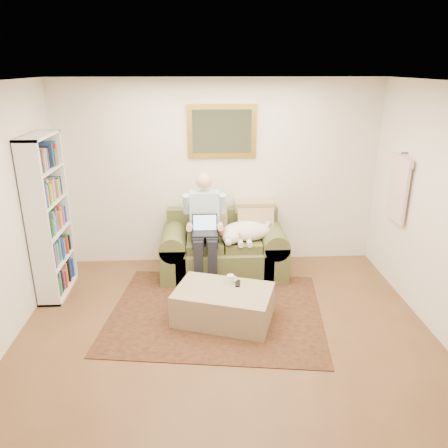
{
  "coord_description": "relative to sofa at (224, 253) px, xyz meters",
  "views": [
    {
      "loc": [
        -0.22,
        -3.49,
        2.74
      ],
      "look_at": [
        0.02,
        1.41,
        0.95
      ],
      "focal_mm": 35.0,
      "sensor_mm": 36.0,
      "label": 1
    }
  ],
  "objects": [
    {
      "name": "laptop",
      "position": [
        -0.25,
        -0.22,
        0.45
      ],
      "size": [
        0.33,
        0.26,
        0.24
      ],
      "color": "black",
      "rests_on": "seated_man"
    },
    {
      "name": "seated_man",
      "position": [
        -0.25,
        -0.16,
        0.42
      ],
      "size": [
        0.56,
        0.8,
        1.42
      ],
      "primitive_type": null,
      "color": "#8CBED8",
      "rests_on": "sofa"
    },
    {
      "name": "rug",
      "position": [
        -0.14,
        -1.05,
        -0.29
      ],
      "size": [
        2.68,
        2.26,
        0.01
      ],
      "primitive_type": "cube",
      "rotation": [
        0.0,
        0.0,
        -0.13
      ],
      "color": "black",
      "rests_on": "room_shell"
    },
    {
      "name": "coffee_mug",
      "position": [
        0.03,
        -1.07,
        0.14
      ],
      "size": [
        0.08,
        0.08,
        0.1
      ],
      "primitive_type": "cylinder",
      "color": "white",
      "rests_on": "ottoman"
    },
    {
      "name": "room_shell",
      "position": [
        -0.05,
        -1.68,
        1.01
      ],
      "size": [
        4.51,
        5.0,
        2.61
      ],
      "color": "brown",
      "rests_on": "ground"
    },
    {
      "name": "wall_mirror",
      "position": [
        0.0,
        0.43,
        1.61
      ],
      "size": [
        0.94,
        0.04,
        0.72
      ],
      "color": "gold",
      "rests_on": "room_shell"
    },
    {
      "name": "ottoman",
      "position": [
        -0.06,
        -1.22,
        -0.1
      ],
      "size": [
        1.22,
        0.97,
        0.39
      ],
      "primitive_type": "cube",
      "rotation": [
        0.0,
        0.0,
        -0.31
      ],
      "color": "tan",
      "rests_on": "room_shell"
    },
    {
      "name": "tv_remote",
      "position": [
        0.11,
        -1.1,
        0.1
      ],
      "size": [
        0.07,
        0.16,
        0.02
      ],
      "primitive_type": "cube",
      "rotation": [
        0.0,
        0.0,
        -0.13
      ],
      "color": "black",
      "rests_on": "ottoman"
    },
    {
      "name": "hanging_shirt",
      "position": [
        2.14,
        -0.44,
        1.06
      ],
      "size": [
        0.06,
        0.52,
        0.9
      ],
      "primitive_type": null,
      "color": "beige",
      "rests_on": "room_shell"
    },
    {
      "name": "sofa",
      "position": [
        0.0,
        0.0,
        0.0
      ],
      "size": [
        1.69,
        0.86,
        1.01
      ],
      "color": "brown",
      "rests_on": "room_shell"
    },
    {
      "name": "bookshelf",
      "position": [
        -2.15,
        -0.44,
        0.71
      ],
      "size": [
        0.28,
        0.8,
        2.0
      ],
      "primitive_type": null,
      "color": "white",
      "rests_on": "room_shell"
    },
    {
      "name": "sleeping_dog",
      "position": [
        0.3,
        -0.09,
        0.35
      ],
      "size": [
        0.7,
        0.44,
        0.26
      ],
      "primitive_type": null,
      "color": "white",
      "rests_on": "sofa"
    }
  ]
}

